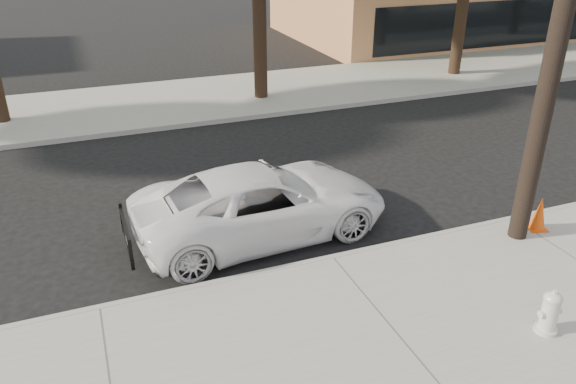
# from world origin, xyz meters

# --- Properties ---
(ground) EXTENTS (120.00, 120.00, 0.00)m
(ground) POSITION_xyz_m (0.00, 0.00, 0.00)
(ground) COLOR black
(ground) RESTS_ON ground
(near_sidewalk) EXTENTS (90.00, 4.40, 0.15)m
(near_sidewalk) POSITION_xyz_m (0.00, -4.30, 0.07)
(near_sidewalk) COLOR gray
(near_sidewalk) RESTS_ON ground
(far_sidewalk) EXTENTS (90.00, 5.00, 0.15)m
(far_sidewalk) POSITION_xyz_m (0.00, 8.50, 0.07)
(far_sidewalk) COLOR gray
(far_sidewalk) RESTS_ON ground
(curb_near) EXTENTS (90.00, 0.12, 0.16)m
(curb_near) POSITION_xyz_m (0.00, -2.10, 0.07)
(curb_near) COLOR #9E9B93
(curb_near) RESTS_ON ground
(police_cruiser) EXTENTS (5.06, 2.60, 1.37)m
(police_cruiser) POSITION_xyz_m (-0.81, -0.62, 0.68)
(police_cruiser) COLOR white
(police_cruiser) RESTS_ON ground
(fire_hydrant) EXTENTS (0.35, 0.33, 0.68)m
(fire_hydrant) POSITION_xyz_m (2.06, -5.05, 0.48)
(fire_hydrant) COLOR silver
(fire_hydrant) RESTS_ON near_sidewalk
(traffic_cone) EXTENTS (0.42, 0.42, 0.67)m
(traffic_cone) POSITION_xyz_m (4.14, -2.63, 0.47)
(traffic_cone) COLOR #E54E0C
(traffic_cone) RESTS_ON near_sidewalk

